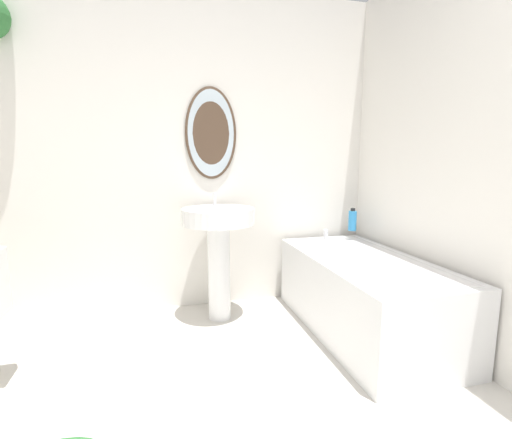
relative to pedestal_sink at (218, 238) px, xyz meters
name	(u,v)px	position (x,y,z in m)	size (l,w,h in m)	color
wall_back	(181,148)	(-0.23, 0.32, 0.64)	(2.99, 0.28, 2.40)	silver
wall_right	(492,151)	(1.30, -0.99, 0.59)	(0.06, 2.68, 2.40)	silver
pedestal_sink	(218,238)	(0.00, 0.00, 0.00)	(0.51, 0.51, 0.92)	white
bathtub	(364,293)	(0.91, -0.46, -0.34)	(0.68, 1.42, 0.59)	silver
shampoo_bottle	(352,220)	(1.10, 0.07, 0.07)	(0.06, 0.06, 0.18)	#2D84C6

